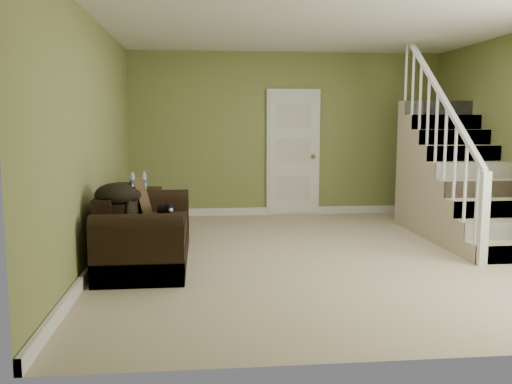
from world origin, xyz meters
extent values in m
cube|color=tan|center=(0.00, 0.00, 0.00)|extent=(5.00, 5.50, 0.01)
cube|color=white|center=(0.00, 0.00, 2.60)|extent=(5.00, 5.50, 0.01)
cube|color=olive|center=(0.00, 2.75, 1.30)|extent=(5.00, 0.04, 2.60)
cube|color=olive|center=(0.00, -2.75, 1.30)|extent=(5.00, 0.04, 2.60)
cube|color=olive|center=(-2.50, 0.00, 1.30)|extent=(0.04, 5.50, 2.60)
cube|color=white|center=(0.00, 2.72, 0.06)|extent=(5.00, 0.04, 0.12)
cube|color=white|center=(-2.47, 0.00, 0.06)|extent=(0.04, 5.50, 0.12)
cube|color=white|center=(0.10, 2.71, 1.01)|extent=(0.86, 0.05, 2.02)
cube|color=white|center=(0.10, 2.69, 1.00)|extent=(0.78, 0.04, 1.96)
sphere|color=olive|center=(0.42, 2.65, 0.95)|extent=(0.07, 0.07, 0.07)
cylinder|color=white|center=(1.55, -0.46, 0.65)|extent=(0.04, 0.04, 0.90)
cube|color=tan|center=(2.00, -0.19, 0.20)|extent=(1.00, 0.27, 0.40)
cylinder|color=white|center=(1.55, -0.19, 0.85)|extent=(0.04, 0.04, 0.90)
cube|color=tan|center=(2.00, 0.08, 0.30)|extent=(1.00, 0.27, 0.60)
cylinder|color=white|center=(1.55, 0.08, 1.05)|extent=(0.04, 0.04, 0.90)
cube|color=tan|center=(2.00, 0.35, 0.40)|extent=(1.00, 0.27, 0.80)
cylinder|color=white|center=(1.55, 0.35, 1.25)|extent=(0.04, 0.04, 0.90)
cube|color=tan|center=(2.00, 0.62, 0.50)|extent=(1.00, 0.27, 1.00)
cylinder|color=white|center=(1.55, 0.62, 1.45)|extent=(0.04, 0.04, 0.90)
cube|color=tan|center=(2.00, 0.89, 0.60)|extent=(1.00, 0.27, 1.20)
cylinder|color=white|center=(1.55, 0.89, 1.65)|extent=(0.04, 0.04, 0.90)
cube|color=tan|center=(2.00, 1.16, 0.70)|extent=(1.00, 0.27, 1.40)
cylinder|color=white|center=(1.55, 1.16, 1.85)|extent=(0.04, 0.04, 0.90)
cube|color=tan|center=(2.00, 1.43, 0.80)|extent=(1.00, 0.27, 1.60)
cylinder|color=white|center=(1.55, 1.43, 2.05)|extent=(0.04, 0.04, 0.90)
cube|color=tan|center=(2.00, 1.70, 0.90)|extent=(1.00, 0.27, 1.80)
cylinder|color=white|center=(1.55, 1.70, 2.25)|extent=(0.04, 0.04, 0.90)
cube|color=white|center=(1.55, -0.62, 0.50)|extent=(0.09, 0.09, 1.00)
cube|color=white|center=(1.55, 0.62, 1.90)|extent=(0.06, 2.46, 1.84)
cube|color=black|center=(-1.97, -0.08, 0.11)|extent=(0.86, 1.98, 0.23)
cube|color=black|center=(-1.88, -0.08, 0.32)|extent=(0.65, 1.50, 0.20)
cube|color=black|center=(-1.97, -0.96, 0.28)|extent=(0.86, 0.23, 0.56)
cube|color=black|center=(-1.97, 0.80, 0.28)|extent=(0.86, 0.23, 0.56)
cylinder|color=black|center=(-1.97, -0.96, 0.56)|extent=(0.86, 0.23, 0.23)
cylinder|color=black|center=(-1.97, 0.80, 0.56)|extent=(0.86, 0.23, 0.23)
cube|color=black|center=(-2.31, -0.08, 0.50)|extent=(0.18, 1.53, 0.57)
cube|color=black|center=(-2.17, -0.08, 0.57)|extent=(0.13, 1.48, 0.32)
cube|color=black|center=(-2.22, 1.53, 0.30)|extent=(0.59, 0.59, 0.60)
cylinder|color=silver|center=(-2.30, 1.46, 0.70)|extent=(0.06, 0.06, 0.20)
cylinder|color=blue|center=(-2.30, 1.46, 0.70)|extent=(0.07, 0.07, 0.05)
cylinder|color=white|center=(-2.30, 1.46, 0.82)|extent=(0.03, 0.03, 0.03)
cylinder|color=silver|center=(-2.15, 1.51, 0.70)|extent=(0.06, 0.06, 0.20)
cylinder|color=blue|center=(-2.15, 1.51, 0.70)|extent=(0.07, 0.07, 0.05)
cylinder|color=white|center=(-2.15, 1.51, 0.82)|extent=(0.03, 0.03, 0.03)
ellipsoid|color=black|center=(-1.80, 0.26, 0.50)|extent=(0.26, 0.32, 0.15)
ellipsoid|color=white|center=(-1.80, 0.19, 0.47)|extent=(0.13, 0.14, 0.08)
sphere|color=black|center=(-1.80, 0.11, 0.55)|extent=(0.14, 0.14, 0.10)
ellipsoid|color=white|center=(-1.80, 0.07, 0.53)|extent=(0.07, 0.06, 0.05)
cone|color=black|center=(-1.83, 0.12, 0.60)|extent=(0.05, 0.05, 0.05)
cone|color=black|center=(-1.77, 0.12, 0.60)|extent=(0.05, 0.05, 0.05)
cylinder|color=black|center=(-1.72, 0.36, 0.44)|extent=(0.16, 0.18, 0.03)
ellipsoid|color=gold|center=(-1.91, -0.24, 0.45)|extent=(0.16, 0.16, 0.05)
cube|color=#4E301F|center=(-2.07, 0.54, 0.59)|extent=(0.29, 0.47, 0.46)
ellipsoid|color=black|center=(-2.21, -0.59, 0.81)|extent=(0.46, 0.56, 0.21)
camera|label=1|loc=(-1.37, -5.92, 1.51)|focal=38.00mm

